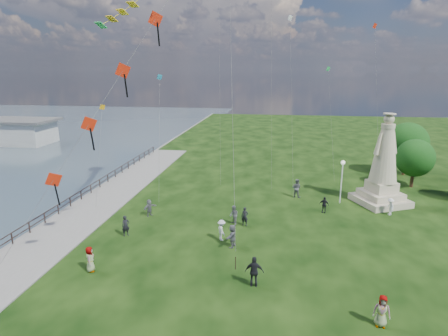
% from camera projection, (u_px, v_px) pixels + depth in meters
% --- Properties ---
extents(waterfront, '(200.00, 200.00, 1.51)m').
position_uv_depth(waterfront, '(64.00, 221.00, 32.47)').
color(waterfront, '#31434A').
rests_on(waterfront, ground).
extents(statue, '(5.72, 5.72, 8.77)m').
position_uv_depth(statue, '(383.00, 171.00, 35.70)').
color(statue, beige).
rests_on(statue, ground).
extents(lamppost, '(0.40, 0.40, 4.29)m').
position_uv_depth(lamppost, '(342.00, 173.00, 35.79)').
color(lamppost, silver).
rests_on(lamppost, ground).
extents(tree_row, '(7.91, 13.10, 6.52)m').
position_uv_depth(tree_row, '(419.00, 152.00, 42.50)').
color(tree_row, '#382314').
rests_on(tree_row, ground).
extents(person_0, '(0.71, 0.70, 1.65)m').
position_uv_depth(person_0, '(126.00, 226.00, 29.25)').
color(person_0, black).
rests_on(person_0, ground).
extents(person_1, '(0.84, 0.95, 1.67)m').
position_uv_depth(person_1, '(234.00, 215.00, 31.34)').
color(person_1, '#595960').
rests_on(person_1, ground).
extents(person_2, '(0.99, 1.18, 1.63)m').
position_uv_depth(person_2, '(222.00, 230.00, 28.50)').
color(person_2, silver).
rests_on(person_2, ground).
extents(person_3, '(1.14, 0.60, 1.93)m').
position_uv_depth(person_3, '(254.00, 272.00, 22.36)').
color(person_3, black).
rests_on(person_3, ground).
extents(person_4, '(0.91, 0.64, 1.72)m').
position_uv_depth(person_4, '(382.00, 311.00, 18.89)').
color(person_4, '#595960').
rests_on(person_4, ground).
extents(person_5, '(1.24, 1.55, 1.54)m').
position_uv_depth(person_5, '(149.00, 208.00, 33.21)').
color(person_5, '#595960').
rests_on(person_5, ground).
extents(person_6, '(0.63, 0.46, 1.59)m').
position_uv_depth(person_6, '(245.00, 216.00, 31.19)').
color(person_6, black).
rests_on(person_6, ground).
extents(person_7, '(1.09, 0.91, 1.92)m').
position_uv_depth(person_7, '(297.00, 188.00, 38.12)').
color(person_7, '#595960').
rests_on(person_7, ground).
extents(person_8, '(0.76, 1.11, 1.56)m').
position_uv_depth(person_8, '(390.00, 207.00, 33.45)').
color(person_8, silver).
rests_on(person_8, ground).
extents(person_9, '(0.98, 0.72, 1.50)m').
position_uv_depth(person_9, '(324.00, 205.00, 34.01)').
color(person_9, black).
rests_on(person_9, ground).
extents(person_10, '(0.74, 0.95, 1.70)m').
position_uv_depth(person_10, '(90.00, 259.00, 24.07)').
color(person_10, '#595960').
rests_on(person_10, ground).
extents(person_11, '(1.01, 1.71, 1.72)m').
position_uv_depth(person_11, '(232.00, 236.00, 27.40)').
color(person_11, '#595960').
rests_on(person_11, ground).
extents(red_kite_train, '(10.46, 9.35, 19.63)m').
position_uv_depth(red_kite_train, '(120.00, 78.00, 24.00)').
color(red_kite_train, black).
rests_on(red_kite_train, ground).
extents(small_kites, '(28.61, 17.79, 28.10)m').
position_uv_depth(small_kites, '(255.00, 52.00, 39.70)').
color(small_kites, teal).
rests_on(small_kites, ground).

